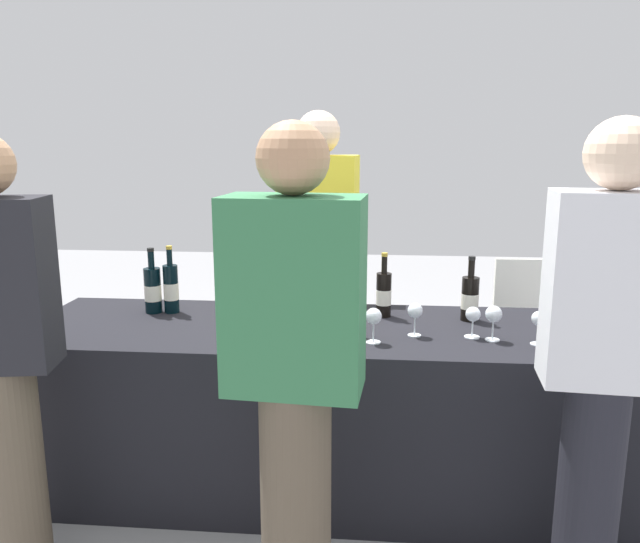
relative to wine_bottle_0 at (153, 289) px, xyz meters
The scene contains 17 objects.
ground_plane 1.22m from the wine_bottle_0, 11.04° to the right, with size 12.00×12.00×0.00m, color gray.
tasting_table 0.97m from the wine_bottle_0, 11.04° to the right, with size 2.63×0.80×0.78m, color black.
wine_bottle_0 is the anchor object (origin of this frame).
wine_bottle_1 0.09m from the wine_bottle_0, ahead, with size 0.07×0.07×0.32m.
wine_bottle_2 1.10m from the wine_bottle_0, ahead, with size 0.07×0.07×0.30m.
wine_bottle_3 1.49m from the wine_bottle_0, ahead, with size 0.08×0.08×0.30m.
wine_glass_0 1.01m from the wine_bottle_0, 16.80° to the right, with size 0.07×0.07×0.14m.
wine_glass_1 1.11m from the wine_bottle_0, 19.06° to the right, with size 0.07×0.07×0.15m.
wine_glass_2 1.25m from the wine_bottle_0, 11.82° to the right, with size 0.06×0.06×0.14m.
wine_glass_3 1.49m from the wine_bottle_0, ahead, with size 0.06×0.06×0.13m.
wine_glass_4 1.57m from the wine_bottle_0, 10.61° to the right, with size 0.07×0.07×0.15m.
wine_glass_5 1.75m from the wine_bottle_0, 10.86° to the right, with size 0.06×0.06×0.14m.
server_pouring 0.93m from the wine_bottle_0, 36.30° to the left, with size 0.44×0.27×1.74m.
guest_0 0.85m from the wine_bottle_0, 107.30° to the right, with size 0.40×0.26×1.62m.
guest_1 1.25m from the wine_bottle_0, 49.79° to the right, with size 0.44×0.27×1.65m.
guest_2 1.97m from the wine_bottle_0, 25.04° to the right, with size 0.39×0.23×1.66m.
menu_board 2.21m from the wine_bottle_0, 21.39° to the left, with size 0.54×0.03×0.92m, color white.
Camera 1 is at (0.23, -2.62, 1.59)m, focal length 34.57 mm.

